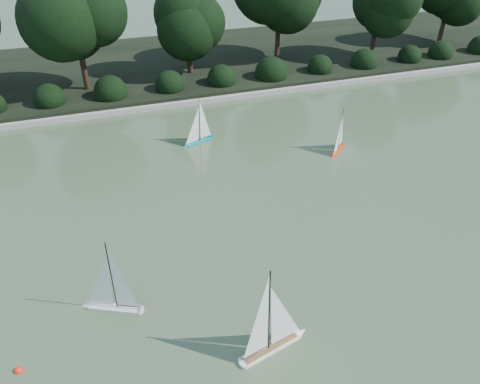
# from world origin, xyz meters

# --- Properties ---
(ground) EXTENTS (80.00, 80.00, 0.00)m
(ground) POSITION_xyz_m (0.00, 0.00, 0.00)
(ground) COLOR #3A4A2C
(ground) RESTS_ON ground
(pond_coping) EXTENTS (40.00, 0.35, 0.18)m
(pond_coping) POSITION_xyz_m (0.00, 9.00, 0.09)
(pond_coping) COLOR gray
(pond_coping) RESTS_ON ground
(far_bank) EXTENTS (40.00, 8.00, 0.30)m
(far_bank) POSITION_xyz_m (0.00, 13.00, 0.15)
(far_bank) COLOR black
(far_bank) RESTS_ON ground
(tree_line) EXTENTS (26.31, 3.93, 4.39)m
(tree_line) POSITION_xyz_m (1.23, 11.44, 2.64)
(tree_line) COLOR black
(tree_line) RESTS_ON ground
(shrub_hedge) EXTENTS (29.10, 1.10, 1.10)m
(shrub_hedge) POSITION_xyz_m (0.00, 9.90, 0.45)
(shrub_hedge) COLOR black
(shrub_hedge) RESTS_ON ground
(sailboat_white_a) EXTENTS (1.18, 0.69, 1.69)m
(sailboat_white_a) POSITION_xyz_m (-3.26, 0.12, 0.27)
(sailboat_white_a) COLOR silver
(sailboat_white_a) RESTS_ON ground
(sailboat_white_b) EXTENTS (1.41, 0.56, 1.94)m
(sailboat_white_b) POSITION_xyz_m (-0.61, -1.67, 0.30)
(sailboat_white_b) COLOR white
(sailboat_white_b) RESTS_ON ground
(sailboat_orange) EXTENTS (0.81, 0.80, 1.39)m
(sailboat_orange) POSITION_xyz_m (3.72, 4.22, 0.22)
(sailboat_orange) COLOR red
(sailboat_orange) RESTS_ON ground
(sailboat_teal) EXTENTS (1.10, 0.54, 1.53)m
(sailboat_teal) POSITION_xyz_m (-0.09, 6.06, 0.24)
(sailboat_teal) COLOR #088D90
(sailboat_teal) RESTS_ON ground
(race_buoy) EXTENTS (0.15, 0.15, 0.15)m
(race_buoy) POSITION_xyz_m (-4.83, -0.78, 0.00)
(race_buoy) COLOR #FF270D
(race_buoy) RESTS_ON ground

